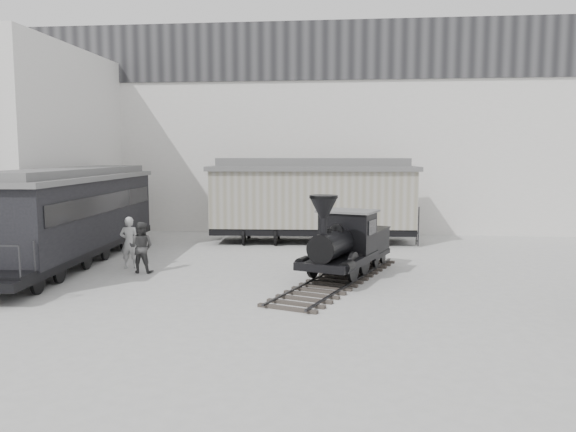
# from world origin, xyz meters

# --- Properties ---
(ground) EXTENTS (90.00, 90.00, 0.00)m
(ground) POSITION_xyz_m (0.00, 0.00, 0.00)
(ground) COLOR #9E9E9B
(north_wall) EXTENTS (34.00, 2.51, 11.00)m
(north_wall) POSITION_xyz_m (0.00, 14.98, 5.55)
(north_wall) COLOR silver
(north_wall) RESTS_ON ground
(west_pavilion) EXTENTS (7.00, 12.11, 9.00)m
(west_pavilion) POSITION_xyz_m (-14.50, 9.96, 4.49)
(west_pavilion) COLOR silver
(west_pavilion) RESTS_ON ground
(locomotive) EXTENTS (4.44, 8.23, 2.87)m
(locomotive) POSITION_xyz_m (1.09, 3.11, 1.06)
(locomotive) COLOR #302A25
(locomotive) RESTS_ON ground
(boxcar) EXTENTS (9.94, 3.59, 4.01)m
(boxcar) POSITION_xyz_m (-0.45, 10.73, 2.10)
(boxcar) COLOR black
(boxcar) RESTS_ON ground
(passenger_coach) EXTENTS (3.37, 12.77, 3.38)m
(passenger_coach) POSITION_xyz_m (-9.37, 4.85, 1.87)
(passenger_coach) COLOR black
(passenger_coach) RESTS_ON ground
(visitor_a) EXTENTS (0.74, 0.53, 1.92)m
(visitor_a) POSITION_xyz_m (-6.80, 3.91, 0.96)
(visitor_a) COLOR #B6B6B6
(visitor_a) RESTS_ON ground
(visitor_b) EXTENTS (0.92, 0.74, 1.82)m
(visitor_b) POSITION_xyz_m (-6.10, 3.21, 0.91)
(visitor_b) COLOR #393939
(visitor_b) RESTS_ON ground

